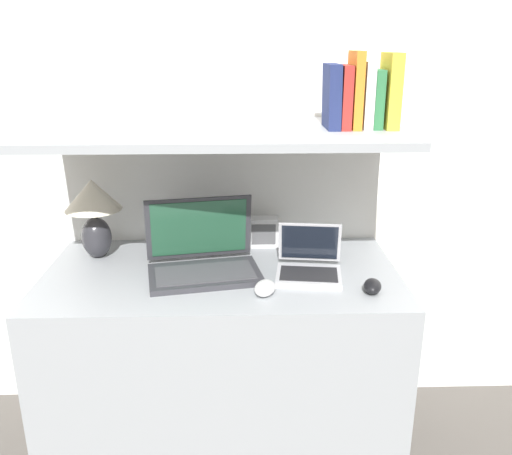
{
  "coord_description": "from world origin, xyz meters",
  "views": [
    {
      "loc": [
        0.07,
        -1.45,
        1.55
      ],
      "look_at": [
        0.12,
        0.33,
        0.94
      ],
      "focal_mm": 38.0,
      "sensor_mm": 36.0,
      "label": 1
    }
  ],
  "objects_px": {
    "second_mouse": "(372,286)",
    "book_white": "(366,95)",
    "laptop_small": "(309,265)",
    "laptop_large": "(203,258)",
    "computer_mouse": "(265,288)",
    "book_orange": "(355,90)",
    "book_yellow": "(390,91)",
    "table_lamp": "(94,207)",
    "book_green": "(376,99)",
    "book_navy": "(332,96)",
    "router_box": "(263,232)",
    "book_red": "(344,97)"
  },
  "relations": [
    {
      "from": "computer_mouse",
      "to": "laptop_small",
      "type": "bearing_deg",
      "value": 42.42
    },
    {
      "from": "laptop_small",
      "to": "router_box",
      "type": "bearing_deg",
      "value": 116.76
    },
    {
      "from": "second_mouse",
      "to": "book_white",
      "type": "relative_size",
      "value": 0.46
    },
    {
      "from": "laptop_large",
      "to": "book_orange",
      "type": "xyz_separation_m",
      "value": [
        0.53,
        0.08,
        0.57
      ]
    },
    {
      "from": "book_orange",
      "to": "book_navy",
      "type": "height_order",
      "value": "book_orange"
    },
    {
      "from": "computer_mouse",
      "to": "book_green",
      "type": "bearing_deg",
      "value": 34.25
    },
    {
      "from": "table_lamp",
      "to": "second_mouse",
      "type": "bearing_deg",
      "value": -19.25
    },
    {
      "from": "laptop_small",
      "to": "laptop_large",
      "type": "bearing_deg",
      "value": 174.69
    },
    {
      "from": "laptop_small",
      "to": "book_orange",
      "type": "distance_m",
      "value": 0.62
    },
    {
      "from": "book_yellow",
      "to": "book_green",
      "type": "bearing_deg",
      "value": 180.0
    },
    {
      "from": "second_mouse",
      "to": "book_green",
      "type": "bearing_deg",
      "value": 82.77
    },
    {
      "from": "book_green",
      "to": "book_navy",
      "type": "bearing_deg",
      "value": 180.0
    },
    {
      "from": "book_yellow",
      "to": "book_navy",
      "type": "bearing_deg",
      "value": 180.0
    },
    {
      "from": "table_lamp",
      "to": "book_white",
      "type": "xyz_separation_m",
      "value": [
        0.97,
        -0.08,
        0.41
      ]
    },
    {
      "from": "second_mouse",
      "to": "book_orange",
      "type": "xyz_separation_m",
      "value": [
        -0.04,
        0.26,
        0.6
      ]
    },
    {
      "from": "computer_mouse",
      "to": "book_white",
      "type": "height_order",
      "value": "book_white"
    },
    {
      "from": "router_box",
      "to": "computer_mouse",
      "type": "bearing_deg",
      "value": -91.72
    },
    {
      "from": "laptop_large",
      "to": "laptop_small",
      "type": "xyz_separation_m",
      "value": [
        0.37,
        -0.03,
        -0.02
      ]
    },
    {
      "from": "laptop_large",
      "to": "second_mouse",
      "type": "bearing_deg",
      "value": -17.59
    },
    {
      "from": "table_lamp",
      "to": "book_navy",
      "type": "relative_size",
      "value": 1.42
    },
    {
      "from": "book_green",
      "to": "book_navy",
      "type": "xyz_separation_m",
      "value": [
        -0.15,
        0.0,
        0.01
      ]
    },
    {
      "from": "second_mouse",
      "to": "book_yellow",
      "type": "relative_size",
      "value": 0.41
    },
    {
      "from": "book_navy",
      "to": "book_red",
      "type": "bearing_deg",
      "value": 0.0
    },
    {
      "from": "second_mouse",
      "to": "book_white",
      "type": "bearing_deg",
      "value": 90.58
    },
    {
      "from": "book_red",
      "to": "book_orange",
      "type": "bearing_deg",
      "value": 0.0
    },
    {
      "from": "laptop_small",
      "to": "book_yellow",
      "type": "bearing_deg",
      "value": 23.04
    },
    {
      "from": "router_box",
      "to": "book_orange",
      "type": "height_order",
      "value": "book_orange"
    },
    {
      "from": "book_green",
      "to": "book_navy",
      "type": "relative_size",
      "value": 0.91
    },
    {
      "from": "second_mouse",
      "to": "router_box",
      "type": "xyz_separation_m",
      "value": [
        -0.34,
        0.44,
        0.04
      ]
    },
    {
      "from": "book_white",
      "to": "book_green",
      "type": "bearing_deg",
      "value": 0.0
    },
    {
      "from": "laptop_small",
      "to": "book_red",
      "type": "xyz_separation_m",
      "value": [
        0.11,
        0.12,
        0.57
      ]
    },
    {
      "from": "table_lamp",
      "to": "computer_mouse",
      "type": "xyz_separation_m",
      "value": [
        0.62,
        -0.34,
        -0.18
      ]
    },
    {
      "from": "book_yellow",
      "to": "book_white",
      "type": "xyz_separation_m",
      "value": [
        -0.08,
        0.0,
        -0.01
      ]
    },
    {
      "from": "table_lamp",
      "to": "router_box",
      "type": "distance_m",
      "value": 0.66
    },
    {
      "from": "book_yellow",
      "to": "book_white",
      "type": "bearing_deg",
      "value": 180.0
    },
    {
      "from": "book_navy",
      "to": "router_box",
      "type": "bearing_deg",
      "value": 141.12
    },
    {
      "from": "laptop_small",
      "to": "second_mouse",
      "type": "xyz_separation_m",
      "value": [
        0.19,
        -0.14,
        -0.02
      ]
    },
    {
      "from": "table_lamp",
      "to": "laptop_large",
      "type": "height_order",
      "value": "table_lamp"
    },
    {
      "from": "book_yellow",
      "to": "book_orange",
      "type": "relative_size",
      "value": 0.98
    },
    {
      "from": "book_yellow",
      "to": "laptop_small",
      "type": "bearing_deg",
      "value": -156.96
    },
    {
      "from": "router_box",
      "to": "book_yellow",
      "type": "height_order",
      "value": "book_yellow"
    },
    {
      "from": "laptop_small",
      "to": "computer_mouse",
      "type": "xyz_separation_m",
      "value": [
        -0.16,
        -0.15,
        -0.02
      ]
    },
    {
      "from": "book_green",
      "to": "book_yellow",
      "type": "bearing_deg",
      "value": 0.0
    },
    {
      "from": "book_yellow",
      "to": "book_navy",
      "type": "distance_m",
      "value": 0.2
    },
    {
      "from": "laptop_small",
      "to": "second_mouse",
      "type": "relative_size",
      "value": 2.46
    },
    {
      "from": "table_lamp",
      "to": "book_yellow",
      "type": "height_order",
      "value": "book_yellow"
    },
    {
      "from": "computer_mouse",
      "to": "book_orange",
      "type": "distance_m",
      "value": 0.73
    },
    {
      "from": "second_mouse",
      "to": "book_yellow",
      "type": "distance_m",
      "value": 0.66
    },
    {
      "from": "table_lamp",
      "to": "second_mouse",
      "type": "relative_size",
      "value": 2.99
    },
    {
      "from": "computer_mouse",
      "to": "book_white",
      "type": "bearing_deg",
      "value": 36.87
    }
  ]
}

